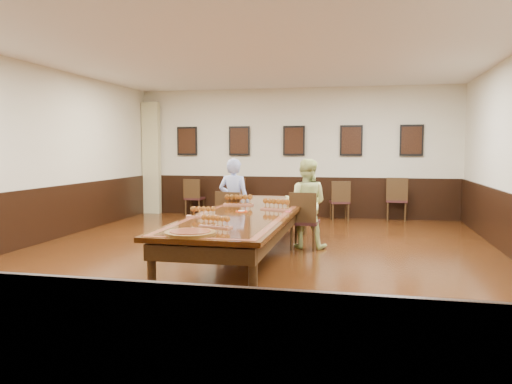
% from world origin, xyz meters
% --- Properties ---
extents(floor, '(8.00, 10.00, 0.02)m').
position_xyz_m(floor, '(0.00, 0.00, -0.01)').
color(floor, black).
rests_on(floor, ground).
extents(ceiling, '(8.00, 10.00, 0.02)m').
position_xyz_m(ceiling, '(0.00, 0.00, 3.21)').
color(ceiling, white).
rests_on(ceiling, floor).
extents(wall_back, '(8.00, 0.02, 3.20)m').
position_xyz_m(wall_back, '(0.00, 5.01, 1.60)').
color(wall_back, beige).
rests_on(wall_back, floor).
extents(wall_front, '(8.00, 0.02, 3.20)m').
position_xyz_m(wall_front, '(0.00, -5.01, 1.60)').
color(wall_front, beige).
rests_on(wall_front, floor).
extents(wall_left, '(0.02, 10.00, 3.20)m').
position_xyz_m(wall_left, '(-4.01, 0.00, 1.60)').
color(wall_left, beige).
rests_on(wall_left, floor).
extents(chair_man, '(0.50, 0.53, 0.96)m').
position_xyz_m(chair_man, '(-0.55, 1.02, 0.48)').
color(chair_man, '#321616').
rests_on(chair_man, floor).
extents(chair_woman, '(0.49, 0.53, 0.98)m').
position_xyz_m(chair_woman, '(0.74, 0.99, 0.49)').
color(chair_woman, '#321616').
rests_on(chair_woman, floor).
extents(spare_chair_a, '(0.45, 0.48, 0.93)m').
position_xyz_m(spare_chair_a, '(-2.52, 4.68, 0.47)').
color(spare_chair_a, '#321616').
rests_on(spare_chair_a, floor).
extents(spare_chair_b, '(0.49, 0.53, 0.99)m').
position_xyz_m(spare_chair_b, '(-1.31, 4.49, 0.50)').
color(spare_chair_b, '#321616').
rests_on(spare_chair_b, floor).
extents(spare_chair_c, '(0.53, 0.56, 0.94)m').
position_xyz_m(spare_chair_c, '(1.16, 4.54, 0.47)').
color(spare_chair_c, '#321616').
rests_on(spare_chair_c, floor).
extents(spare_chair_d, '(0.51, 0.55, 1.03)m').
position_xyz_m(spare_chair_d, '(2.48, 4.75, 0.52)').
color(spare_chair_d, '#321616').
rests_on(spare_chair_d, floor).
extents(person_man, '(0.60, 0.42, 1.54)m').
position_xyz_m(person_man, '(-0.54, 1.12, 0.77)').
color(person_man, '#536FD1').
rests_on(person_man, floor).
extents(person_woman, '(0.80, 0.64, 1.53)m').
position_xyz_m(person_woman, '(0.75, 1.09, 0.77)').
color(person_woman, '#E1ED94').
rests_on(person_woman, floor).
extents(pink_phone, '(0.08, 0.13, 0.01)m').
position_xyz_m(pink_phone, '(0.60, 0.07, 0.76)').
color(pink_phone, '#D54761').
rests_on(pink_phone, conference_table).
extents(curtain, '(0.45, 0.18, 2.90)m').
position_xyz_m(curtain, '(-3.75, 4.82, 1.45)').
color(curtain, '#BBB681').
rests_on(curtain, floor).
extents(wainscoting, '(8.00, 10.00, 1.00)m').
position_xyz_m(wainscoting, '(0.00, 0.00, 0.50)').
color(wainscoting, black).
rests_on(wainscoting, floor).
extents(conference_table, '(1.40, 5.00, 0.76)m').
position_xyz_m(conference_table, '(0.00, 0.00, 0.61)').
color(conference_table, black).
rests_on(conference_table, floor).
extents(posters, '(6.14, 0.04, 0.74)m').
position_xyz_m(posters, '(0.00, 4.94, 1.90)').
color(posters, black).
rests_on(posters, wall_back).
extents(flight_a, '(0.51, 0.20, 0.19)m').
position_xyz_m(flight_a, '(-0.35, 0.71, 0.84)').
color(flight_a, '#93553E').
rests_on(flight_a, conference_table).
extents(flight_b, '(0.51, 0.29, 0.18)m').
position_xyz_m(flight_b, '(0.39, 0.18, 0.83)').
color(flight_b, '#93553E').
rests_on(flight_b, conference_table).
extents(flight_c, '(0.43, 0.21, 0.16)m').
position_xyz_m(flight_c, '(-0.48, -0.84, 0.82)').
color(flight_c, '#93553E').
rests_on(flight_c, conference_table).
extents(flight_d, '(0.43, 0.22, 0.15)m').
position_xyz_m(flight_d, '(-0.03, -1.67, 0.82)').
color(flight_d, '#93553E').
rests_on(flight_d, conference_table).
extents(red_plate_grp, '(0.18, 0.18, 0.02)m').
position_xyz_m(red_plate_grp, '(-0.08, -0.15, 0.76)').
color(red_plate_grp, red).
rests_on(red_plate_grp, conference_table).
extents(carved_platter, '(0.61, 0.61, 0.05)m').
position_xyz_m(carved_platter, '(-0.16, -2.22, 0.77)').
color(carved_platter, '#503110').
rests_on(carved_platter, conference_table).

